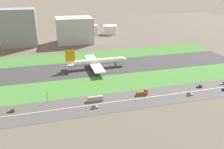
{
  "coord_description": "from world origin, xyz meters",
  "views": [
    {
      "loc": [
        -52.05,
        -208.99,
        76.78
      ],
      "look_at": [
        -4.0,
        -36.5,
        6.0
      ],
      "focal_mm": 36.38,
      "sensor_mm": 36.0,
      "label": 1
    }
  ],
  "objects": [
    {
      "name": "hangar_building",
      "position": [
        -17.21,
        114.0,
        17.57
      ],
      "size": [
        49.3,
        38.58,
        35.13
      ],
      "primitive_type": "cube",
      "color": "#B2B2B7",
      "rests_on": "ground_plane"
    },
    {
      "name": "grass_median_south",
      "position": [
        0.0,
        -41.0,
        0.05
      ],
      "size": [
        280.0,
        36.0,
        0.1
      ],
      "primitive_type": "cube",
      "color": "#427F38",
      "rests_on": "ground_plane"
    },
    {
      "name": "traffic_light",
      "position": [
        -57.72,
        -60.01,
        4.29
      ],
      "size": [
        0.36,
        0.5,
        7.2
      ],
      "color": "#4C4C51",
      "rests_on": "highway"
    },
    {
      "name": "terminal_building",
      "position": [
        -90.0,
        114.0,
        24.29
      ],
      "size": [
        45.12,
        30.02,
        48.58
      ],
      "primitive_type": "cube",
      "color": "gray",
      "rests_on": "ground_plane"
    },
    {
      "name": "car_3",
      "position": [
        -80.32,
        -68.0,
        0.92
      ],
      "size": [
        4.4,
        1.8,
        2.0
      ],
      "color": "brown",
      "rests_on": "highway"
    },
    {
      "name": "bus_0",
      "position": [
        -25.25,
        -68.0,
        1.82
      ],
      "size": [
        11.6,
        2.5,
        3.5
      ],
      "color": "#99999E",
      "rests_on": "highway"
    },
    {
      "name": "fuel_tank_centre",
      "position": [
        46.76,
        159.0,
        7.16
      ],
      "size": [
        24.1,
        24.1,
        14.32
      ],
      "primitive_type": "cylinder",
      "color": "silver",
      "rests_on": "ground_plane"
    },
    {
      "name": "car_2",
      "position": [
        60.34,
        -68.0,
        0.92
      ],
      "size": [
        4.4,
        1.8,
        2.0
      ],
      "color": "navy",
      "rests_on": "highway"
    },
    {
      "name": "fuel_tank_west",
      "position": [
        17.6,
        159.0,
        8.14
      ],
      "size": [
        16.84,
        16.84,
        16.27
      ],
      "primitive_type": "cylinder",
      "color": "silver",
      "rests_on": "ground_plane"
    },
    {
      "name": "airliner",
      "position": [
        -11.67,
        0.0,
        6.23
      ],
      "size": [
        65.0,
        56.0,
        19.7
      ],
      "color": "white",
      "rests_on": "runway"
    },
    {
      "name": "truck_0",
      "position": [
        10.72,
        -68.0,
        1.67
      ],
      "size": [
        8.4,
        2.5,
        4.0
      ],
      "color": "brown",
      "rests_on": "highway"
    },
    {
      "name": "car_1",
      "position": [
        75.74,
        -78.0,
        0.92
      ],
      "size": [
        4.4,
        1.8,
        2.0
      ],
      "rotation": [
        0.0,
        0.0,
        3.14
      ],
      "color": "navy",
      "rests_on": "highway"
    },
    {
      "name": "car_0",
      "position": [
        -27.65,
        -78.0,
        0.92
      ],
      "size": [
        4.4,
        1.8,
        2.0
      ],
      "rotation": [
        0.0,
        0.0,
        3.14
      ],
      "color": "#99999E",
      "rests_on": "highway"
    },
    {
      "name": "highway",
      "position": [
        0.0,
        -73.0,
        0.05
      ],
      "size": [
        280.0,
        28.0,
        0.1
      ],
      "primitive_type": "cube",
      "color": "#4C4C4F",
      "rests_on": "ground_plane"
    },
    {
      "name": "grass_median_north",
      "position": [
        0.0,
        41.0,
        0.05
      ],
      "size": [
        280.0,
        36.0,
        0.1
      ],
      "primitive_type": "cube",
      "color": "#3D7A33",
      "rests_on": "ground_plane"
    },
    {
      "name": "highway_centerline",
      "position": [
        0.0,
        -73.0,
        0.11
      ],
      "size": [
        266.0,
        0.5,
        0.01
      ],
      "primitive_type": "cube",
      "color": "silver",
      "rests_on": "highway"
    },
    {
      "name": "car_4",
      "position": [
        82.94,
        -68.0,
        0.92
      ],
      "size": [
        4.4,
        1.8,
        2.0
      ],
      "color": "#99999E",
      "rests_on": "highway"
    },
    {
      "name": "car_6",
      "position": [
        44.61,
        -78.0,
        0.92
      ],
      "size": [
        4.4,
        1.8,
        2.0
      ],
      "rotation": [
        0.0,
        0.0,
        3.14
      ],
      "color": "#99999E",
      "rests_on": "highway"
    },
    {
      "name": "runway",
      "position": [
        0.0,
        0.0,
        0.05
      ],
      "size": [
        280.0,
        46.0,
        0.1
      ],
      "primitive_type": "cube",
      "color": "#38383D",
      "rests_on": "ground_plane"
    },
    {
      "name": "ground_plane",
      "position": [
        0.0,
        0.0,
        0.0
      ],
      "size": [
        800.0,
        800.0,
        0.0
      ],
      "primitive_type": "plane",
      "color": "#5B564C"
    }
  ]
}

